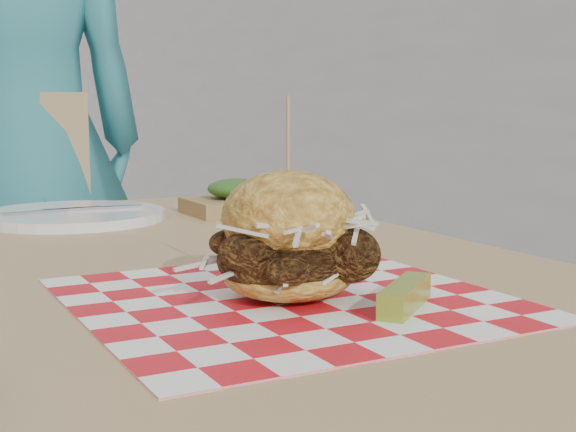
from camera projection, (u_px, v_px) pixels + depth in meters
name	position (u px, v px, depth m)	size (l,w,h in m)	color
diner	(25.00, 140.00, 1.93)	(0.61, 0.40, 1.68)	teal
patio_table	(159.00, 337.00, 0.87)	(0.80, 1.20, 0.75)	tan
patio_chair	(19.00, 269.00, 1.82)	(0.51, 0.52, 0.95)	tan
paper_liner	(288.00, 299.00, 0.71)	(0.36, 0.36, 0.00)	red
sandwich	(288.00, 243.00, 0.70)	(0.16, 0.16, 0.18)	gold
pickle_spear	(405.00, 296.00, 0.67)	(0.10, 0.02, 0.02)	olive
place_setting	(73.00, 215.00, 1.20)	(0.27, 0.27, 0.02)	white
kraft_tray	(236.00, 200.00, 1.27)	(0.15, 0.12, 0.06)	olive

